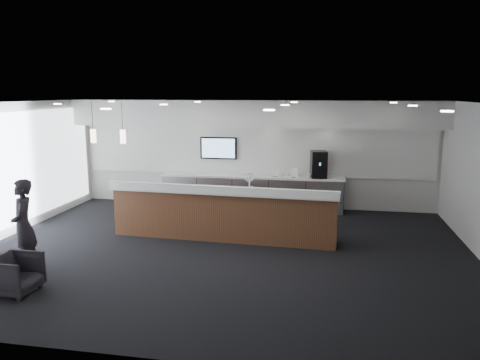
% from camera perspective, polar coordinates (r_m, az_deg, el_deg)
% --- Properties ---
extents(ground, '(10.00, 10.00, 0.00)m').
position_cam_1_polar(ground, '(9.70, -1.98, -8.68)').
color(ground, black).
rests_on(ground, ground).
extents(ceiling, '(10.00, 8.00, 0.02)m').
position_cam_1_polar(ceiling, '(9.15, -2.10, 9.34)').
color(ceiling, black).
rests_on(ceiling, back_wall).
extents(back_wall, '(10.00, 0.02, 3.00)m').
position_cam_1_polar(back_wall, '(13.19, 1.70, 3.22)').
color(back_wall, silver).
rests_on(back_wall, ground).
extents(left_wall, '(0.02, 8.00, 3.00)m').
position_cam_1_polar(left_wall, '(11.46, -27.26, 0.89)').
color(left_wall, silver).
rests_on(left_wall, ground).
extents(soffit_bulkhead, '(10.00, 0.90, 0.70)m').
position_cam_1_polar(soffit_bulkhead, '(12.65, 1.42, 8.13)').
color(soffit_bulkhead, white).
rests_on(soffit_bulkhead, back_wall).
extents(alcove_panel, '(9.80, 0.06, 1.40)m').
position_cam_1_polar(alcove_panel, '(13.15, 1.69, 3.63)').
color(alcove_panel, white).
rests_on(alcove_panel, back_wall).
extents(window_blinds_wall, '(0.04, 7.36, 2.55)m').
position_cam_1_polar(window_blinds_wall, '(11.44, -27.10, 0.89)').
color(window_blinds_wall, silver).
rests_on(window_blinds_wall, left_wall).
extents(back_credenza, '(5.06, 0.66, 0.95)m').
position_cam_1_polar(back_credenza, '(13.02, 1.44, -1.45)').
color(back_credenza, gray).
rests_on(back_credenza, ground).
extents(wall_tv, '(1.05, 0.08, 0.62)m').
position_cam_1_polar(wall_tv, '(13.27, -2.64, 3.91)').
color(wall_tv, black).
rests_on(wall_tv, back_wall).
extents(pendant_left, '(0.12, 0.12, 0.30)m').
position_cam_1_polar(pendant_left, '(10.71, -13.81, 5.22)').
color(pendant_left, beige).
rests_on(pendant_left, ceiling).
extents(pendant_right, '(0.12, 0.12, 0.30)m').
position_cam_1_polar(pendant_right, '(11.02, -17.15, 5.20)').
color(pendant_right, beige).
rests_on(pendant_right, ceiling).
extents(ceiling_can_lights, '(7.00, 5.00, 0.02)m').
position_cam_1_polar(ceiling_can_lights, '(9.15, -2.10, 9.16)').
color(ceiling_can_lights, silver).
rests_on(ceiling_can_lights, ceiling).
extents(service_counter, '(5.06, 1.07, 1.49)m').
position_cam_1_polar(service_counter, '(10.38, -2.02, -4.04)').
color(service_counter, '#572D1D').
rests_on(service_counter, ground).
extents(coffee_machine, '(0.48, 0.57, 0.72)m').
position_cam_1_polar(coffee_machine, '(12.70, 9.56, 1.90)').
color(coffee_machine, black).
rests_on(coffee_machine, back_credenza).
extents(info_sign_left, '(0.18, 0.05, 0.24)m').
position_cam_1_polar(info_sign_left, '(12.72, 4.38, 0.96)').
color(info_sign_left, white).
rests_on(info_sign_left, back_credenza).
extents(info_sign_right, '(0.19, 0.06, 0.25)m').
position_cam_1_polar(info_sign_right, '(12.66, 6.72, 0.89)').
color(info_sign_right, white).
rests_on(info_sign_right, back_credenza).
extents(armchair, '(0.72, 0.70, 0.64)m').
position_cam_1_polar(armchair, '(8.51, -25.76, -10.31)').
color(armchair, black).
rests_on(armchair, ground).
extents(lounge_guest, '(0.65, 0.73, 1.68)m').
position_cam_1_polar(lounge_guest, '(9.36, -24.91, -5.02)').
color(lounge_guest, black).
rests_on(lounge_guest, ground).
extents(cup_0, '(0.10, 0.10, 0.09)m').
position_cam_1_polar(cup_0, '(12.70, 9.65, 0.48)').
color(cup_0, white).
rests_on(cup_0, back_credenza).
extents(cup_1, '(0.14, 0.14, 0.09)m').
position_cam_1_polar(cup_1, '(12.70, 9.02, 0.50)').
color(cup_1, white).
rests_on(cup_1, back_credenza).
extents(cup_2, '(0.12, 0.12, 0.09)m').
position_cam_1_polar(cup_2, '(12.70, 8.39, 0.52)').
color(cup_2, white).
rests_on(cup_2, back_credenza).
extents(cup_3, '(0.13, 0.13, 0.09)m').
position_cam_1_polar(cup_3, '(12.71, 7.76, 0.55)').
color(cup_3, white).
rests_on(cup_3, back_credenza).
extents(cup_4, '(0.14, 0.14, 0.09)m').
position_cam_1_polar(cup_4, '(12.72, 7.13, 0.57)').
color(cup_4, white).
rests_on(cup_4, back_credenza).
extents(cup_5, '(0.11, 0.11, 0.09)m').
position_cam_1_polar(cup_5, '(12.72, 6.50, 0.59)').
color(cup_5, white).
rests_on(cup_5, back_credenza).
extents(cup_6, '(0.14, 0.14, 0.09)m').
position_cam_1_polar(cup_6, '(12.73, 5.87, 0.61)').
color(cup_6, white).
rests_on(cup_6, back_credenza).
extents(cup_7, '(0.12, 0.12, 0.09)m').
position_cam_1_polar(cup_7, '(12.75, 5.24, 0.63)').
color(cup_7, white).
rests_on(cup_7, back_credenza).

